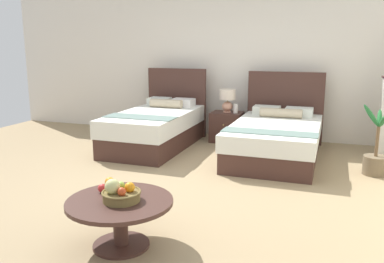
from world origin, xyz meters
TOP-DOWN VIEW (x-y plane):
  - ground_plane at (0.00, 0.00)m, footprint 9.49×9.52m
  - wall_back at (0.00, 2.96)m, footprint 9.49×0.12m
  - bed_near_window at (-1.01, 1.62)m, footprint 1.15×2.14m
  - bed_near_corner at (1.01, 1.63)m, footprint 1.30×2.21m
  - nightstand at (0.03, 2.38)m, footprint 0.54×0.47m
  - table_lamp at (0.03, 2.40)m, footprint 0.28×0.28m
  - vase at (0.19, 2.34)m, footprint 0.08×0.08m
  - coffee_table at (0.15, -1.69)m, footprint 0.91×0.91m
  - fruit_bowl at (0.17, -1.70)m, footprint 0.33×0.33m
  - loose_apple at (-0.08, -1.58)m, footprint 0.08×0.08m
  - loose_orange at (-0.09, -1.43)m, footprint 0.09×0.09m
  - potted_palm at (2.38, 1.19)m, footprint 0.45×0.58m

SIDE VIEW (x-z plane):
  - ground_plane at x=0.00m, z-range -0.02..0.00m
  - potted_palm at x=2.38m, z-range -0.24..0.73m
  - nightstand at x=0.03m, z-range 0.00..0.53m
  - bed_near_corner at x=1.01m, z-range -0.32..0.93m
  - coffee_table at x=0.15m, z-range 0.11..0.53m
  - bed_near_window at x=-1.01m, z-range -0.30..0.97m
  - loose_apple at x=-0.08m, z-range 0.42..0.50m
  - loose_orange at x=-0.09m, z-range 0.42..0.51m
  - fruit_bowl at x=0.17m, z-range 0.39..0.59m
  - vase at x=0.19m, z-range 0.53..0.69m
  - table_lamp at x=0.03m, z-range 0.58..0.98m
  - wall_back at x=0.00m, z-range 0.00..2.68m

